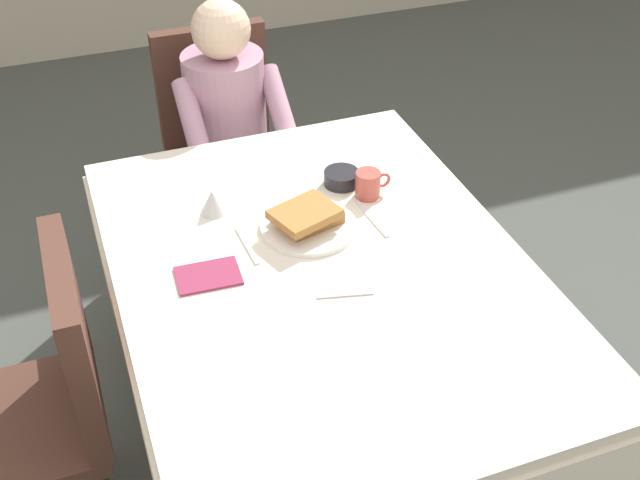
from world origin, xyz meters
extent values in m
plane|color=#474C47|center=(0.00, 0.00, 0.00)|extent=(14.00, 14.00, 0.00)
cube|color=silver|center=(0.00, 0.00, 0.72)|extent=(1.10, 1.50, 0.04)
cube|color=silver|center=(0.00, 0.76, 0.61)|extent=(1.10, 0.01, 0.18)
cube|color=silver|center=(-0.56, 0.00, 0.61)|extent=(0.01, 1.50, 0.18)
cube|color=silver|center=(0.56, 0.00, 0.61)|extent=(0.01, 1.50, 0.18)
cylinder|color=brown|center=(-0.47, 0.67, 0.35)|extent=(0.07, 0.07, 0.70)
cylinder|color=brown|center=(0.47, 0.67, 0.35)|extent=(0.07, 0.07, 0.70)
cube|color=#4C2D23|center=(0.00, 1.07, 0.42)|extent=(0.44, 0.44, 0.05)
cube|color=#4C2D23|center=(0.00, 1.27, 0.69)|extent=(0.44, 0.06, 0.48)
cylinder|color=#2D2319|center=(0.18, 0.89, 0.20)|extent=(0.04, 0.04, 0.40)
cylinder|color=#2D2319|center=(-0.18, 0.89, 0.20)|extent=(0.04, 0.04, 0.40)
cylinder|color=#2D2319|center=(0.18, 1.25, 0.20)|extent=(0.04, 0.04, 0.40)
cylinder|color=#2D2319|center=(-0.18, 1.25, 0.20)|extent=(0.04, 0.04, 0.40)
cylinder|color=#B2849E|center=(0.00, 1.05, 0.68)|extent=(0.30, 0.30, 0.46)
sphere|color=beige|center=(0.00, 1.03, 1.02)|extent=(0.21, 0.21, 0.21)
cylinder|color=#B2849E|center=(0.16, 0.91, 0.75)|extent=(0.08, 0.29, 0.23)
cylinder|color=#B2849E|center=(-0.16, 0.91, 0.75)|extent=(0.08, 0.29, 0.23)
cylinder|color=#383D51|center=(0.08, 0.87, 0.23)|extent=(0.10, 0.10, 0.45)
cylinder|color=#383D51|center=(-0.08, 0.87, 0.23)|extent=(0.10, 0.10, 0.45)
cube|color=#4C2D23|center=(-0.87, 0.00, 0.42)|extent=(0.44, 0.44, 0.05)
cube|color=#4C2D23|center=(-0.67, 0.00, 0.69)|extent=(0.06, 0.44, 0.48)
cylinder|color=#2D2319|center=(-0.69, 0.18, 0.20)|extent=(0.04, 0.04, 0.40)
cylinder|color=white|center=(0.02, 0.18, 0.75)|extent=(0.28, 0.28, 0.02)
cube|color=#A36B33|center=(0.03, 0.19, 0.77)|extent=(0.19, 0.17, 0.04)
cube|color=#A36B33|center=(0.01, 0.17, 0.80)|extent=(0.21, 0.19, 0.02)
cylinder|color=#B24C42|center=(0.24, 0.27, 0.78)|extent=(0.08, 0.08, 0.08)
torus|color=#B24C42|center=(0.29, 0.27, 0.79)|extent=(0.05, 0.01, 0.05)
cylinder|color=black|center=(0.19, 0.36, 0.76)|extent=(0.11, 0.11, 0.04)
cone|color=silver|center=(-0.22, 0.35, 0.78)|extent=(0.08, 0.08, 0.07)
cube|color=silver|center=(-0.17, 0.16, 0.74)|extent=(0.02, 0.18, 0.00)
cube|color=silver|center=(0.21, 0.16, 0.74)|extent=(0.03, 0.20, 0.00)
cube|color=silver|center=(0.01, -0.13, 0.74)|extent=(0.15, 0.05, 0.00)
cube|color=#8C2D4C|center=(-0.30, 0.07, 0.74)|extent=(0.18, 0.13, 0.01)
camera|label=1|loc=(-0.58, -1.57, 2.12)|focal=44.65mm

